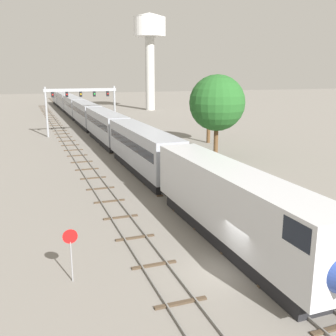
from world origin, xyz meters
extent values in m
plane|color=gray|center=(0.00, 0.00, 0.00)|extent=(400.00, 400.00, 0.00)
cube|color=slate|center=(1.28, 60.00, 0.08)|extent=(0.07, 200.00, 0.16)
cube|color=slate|center=(2.72, 60.00, 0.08)|extent=(0.07, 200.00, 0.16)
cube|color=#473828|center=(2.00, -2.00, 0.05)|extent=(2.60, 0.24, 0.10)
cube|color=#473828|center=(2.00, 2.00, 0.05)|extent=(2.60, 0.24, 0.10)
cube|color=#473828|center=(2.00, 6.00, 0.05)|extent=(2.60, 0.24, 0.10)
cube|color=#473828|center=(2.00, 10.00, 0.05)|extent=(2.60, 0.24, 0.10)
cube|color=#473828|center=(2.00, 14.00, 0.05)|extent=(2.60, 0.24, 0.10)
cube|color=#473828|center=(2.00, 18.00, 0.05)|extent=(2.60, 0.24, 0.10)
cube|color=#473828|center=(2.00, 22.00, 0.05)|extent=(2.60, 0.24, 0.10)
cube|color=#473828|center=(2.00, 26.00, 0.05)|extent=(2.60, 0.24, 0.10)
cube|color=#473828|center=(2.00, 30.00, 0.05)|extent=(2.60, 0.24, 0.10)
cube|color=#473828|center=(2.00, 34.00, 0.05)|extent=(2.60, 0.24, 0.10)
cube|color=#473828|center=(2.00, 38.00, 0.05)|extent=(2.60, 0.24, 0.10)
cube|color=#473828|center=(2.00, 42.00, 0.05)|extent=(2.60, 0.24, 0.10)
cube|color=#473828|center=(2.00, 46.00, 0.05)|extent=(2.60, 0.24, 0.10)
cube|color=#473828|center=(2.00, 50.00, 0.05)|extent=(2.60, 0.24, 0.10)
cube|color=#473828|center=(2.00, 54.00, 0.05)|extent=(2.60, 0.24, 0.10)
cube|color=#473828|center=(2.00, 58.00, 0.05)|extent=(2.60, 0.24, 0.10)
cube|color=#473828|center=(2.00, 62.00, 0.05)|extent=(2.60, 0.24, 0.10)
cube|color=#473828|center=(2.00, 66.00, 0.05)|extent=(2.60, 0.24, 0.10)
cube|color=#473828|center=(2.00, 70.00, 0.05)|extent=(2.60, 0.24, 0.10)
cube|color=#473828|center=(2.00, 74.00, 0.05)|extent=(2.60, 0.24, 0.10)
cube|color=#473828|center=(2.00, 78.00, 0.05)|extent=(2.60, 0.24, 0.10)
cube|color=#473828|center=(2.00, 82.00, 0.05)|extent=(2.60, 0.24, 0.10)
cube|color=#473828|center=(2.00, 86.00, 0.05)|extent=(2.60, 0.24, 0.10)
cube|color=#473828|center=(2.00, 90.00, 0.05)|extent=(2.60, 0.24, 0.10)
cube|color=#473828|center=(2.00, 94.00, 0.05)|extent=(2.60, 0.24, 0.10)
cube|color=#473828|center=(2.00, 98.00, 0.05)|extent=(2.60, 0.24, 0.10)
cube|color=#473828|center=(2.00, 102.00, 0.05)|extent=(2.60, 0.24, 0.10)
cube|color=#473828|center=(2.00, 106.00, 0.05)|extent=(2.60, 0.24, 0.10)
cube|color=#473828|center=(2.00, 110.00, 0.05)|extent=(2.60, 0.24, 0.10)
cube|color=#473828|center=(2.00, 114.00, 0.05)|extent=(2.60, 0.24, 0.10)
cube|color=#473828|center=(2.00, 118.00, 0.05)|extent=(2.60, 0.24, 0.10)
cube|color=#473828|center=(2.00, 122.00, 0.05)|extent=(2.60, 0.24, 0.10)
cube|color=#473828|center=(2.00, 126.00, 0.05)|extent=(2.60, 0.24, 0.10)
cube|color=#473828|center=(2.00, 130.00, 0.05)|extent=(2.60, 0.24, 0.10)
cube|color=#473828|center=(2.00, 134.00, 0.05)|extent=(2.60, 0.24, 0.10)
cube|color=#473828|center=(2.00, 138.00, 0.05)|extent=(2.60, 0.24, 0.10)
cube|color=#473828|center=(2.00, 142.00, 0.05)|extent=(2.60, 0.24, 0.10)
cube|color=#473828|center=(2.00, 146.00, 0.05)|extent=(2.60, 0.24, 0.10)
cube|color=#473828|center=(2.00, 150.00, 0.05)|extent=(2.60, 0.24, 0.10)
cube|color=#473828|center=(2.00, 154.00, 0.05)|extent=(2.60, 0.24, 0.10)
cube|color=#473828|center=(2.00, 158.00, 0.05)|extent=(2.60, 0.24, 0.10)
cube|color=slate|center=(-4.22, 40.00, 0.08)|extent=(0.07, 160.00, 0.16)
cube|color=slate|center=(-2.78, 40.00, 0.08)|extent=(0.07, 160.00, 0.16)
cube|color=#473828|center=(-3.50, -2.00, 0.05)|extent=(2.60, 0.24, 0.10)
cube|color=#473828|center=(-3.50, 2.00, 0.05)|extent=(2.60, 0.24, 0.10)
cube|color=#473828|center=(-3.50, 6.00, 0.05)|extent=(2.60, 0.24, 0.10)
cube|color=#473828|center=(-3.50, 10.00, 0.05)|extent=(2.60, 0.24, 0.10)
cube|color=#473828|center=(-3.50, 14.00, 0.05)|extent=(2.60, 0.24, 0.10)
cube|color=#473828|center=(-3.50, 18.00, 0.05)|extent=(2.60, 0.24, 0.10)
cube|color=#473828|center=(-3.50, 22.00, 0.05)|extent=(2.60, 0.24, 0.10)
cube|color=#473828|center=(-3.50, 26.00, 0.05)|extent=(2.60, 0.24, 0.10)
cube|color=#473828|center=(-3.50, 30.00, 0.05)|extent=(2.60, 0.24, 0.10)
cube|color=#473828|center=(-3.50, 34.00, 0.05)|extent=(2.60, 0.24, 0.10)
cube|color=#473828|center=(-3.50, 38.00, 0.05)|extent=(2.60, 0.24, 0.10)
cube|color=#473828|center=(-3.50, 42.00, 0.05)|extent=(2.60, 0.24, 0.10)
cube|color=#473828|center=(-3.50, 46.00, 0.05)|extent=(2.60, 0.24, 0.10)
cube|color=#473828|center=(-3.50, 50.00, 0.05)|extent=(2.60, 0.24, 0.10)
cube|color=#473828|center=(-3.50, 54.00, 0.05)|extent=(2.60, 0.24, 0.10)
cube|color=#473828|center=(-3.50, 58.00, 0.05)|extent=(2.60, 0.24, 0.10)
cube|color=#473828|center=(-3.50, 62.00, 0.05)|extent=(2.60, 0.24, 0.10)
cube|color=#473828|center=(-3.50, 66.00, 0.05)|extent=(2.60, 0.24, 0.10)
cube|color=#473828|center=(-3.50, 70.00, 0.05)|extent=(2.60, 0.24, 0.10)
cube|color=#473828|center=(-3.50, 74.00, 0.05)|extent=(2.60, 0.24, 0.10)
cube|color=#473828|center=(-3.50, 78.00, 0.05)|extent=(2.60, 0.24, 0.10)
cube|color=#473828|center=(-3.50, 82.00, 0.05)|extent=(2.60, 0.24, 0.10)
cube|color=#473828|center=(-3.50, 86.00, 0.05)|extent=(2.60, 0.24, 0.10)
cube|color=#473828|center=(-3.50, 90.00, 0.05)|extent=(2.60, 0.24, 0.10)
cube|color=#473828|center=(-3.50, 94.00, 0.05)|extent=(2.60, 0.24, 0.10)
cube|color=#473828|center=(-3.50, 98.00, 0.05)|extent=(2.60, 0.24, 0.10)
cube|color=#473828|center=(-3.50, 102.00, 0.05)|extent=(2.60, 0.24, 0.10)
cube|color=#473828|center=(-3.50, 106.00, 0.05)|extent=(2.60, 0.24, 0.10)
cube|color=#473828|center=(-3.50, 110.00, 0.05)|extent=(2.60, 0.24, 0.10)
cube|color=#473828|center=(-3.50, 114.00, 0.05)|extent=(2.60, 0.24, 0.10)
cube|color=#473828|center=(-3.50, 118.00, 0.05)|extent=(2.60, 0.24, 0.10)
cube|color=silver|center=(2.00, 3.25, 2.90)|extent=(3.00, 18.49, 3.80)
cube|color=black|center=(2.00, -4.80, 4.04)|extent=(3.04, 1.80, 1.10)
cube|color=black|center=(2.00, 3.25, 0.50)|extent=(2.52, 16.64, 1.00)
cube|color=#9EA3AD|center=(2.00, 22.74, 2.90)|extent=(3.00, 18.49, 3.80)
cube|color=black|center=(2.00, 22.74, 3.30)|extent=(3.04, 17.01, 0.90)
cube|color=black|center=(2.00, 22.74, 0.50)|extent=(2.52, 16.64, 1.00)
cube|color=#9EA3AD|center=(2.00, 42.23, 2.90)|extent=(3.00, 18.49, 3.80)
cube|color=black|center=(2.00, 42.23, 3.30)|extent=(3.04, 17.01, 0.90)
cube|color=black|center=(2.00, 42.23, 0.50)|extent=(2.52, 16.64, 1.00)
cube|color=#9EA3AD|center=(2.00, 61.72, 2.90)|extent=(3.00, 18.49, 3.80)
cube|color=black|center=(2.00, 61.72, 3.30)|extent=(3.04, 17.01, 0.90)
cube|color=black|center=(2.00, 61.72, 0.50)|extent=(2.52, 16.64, 1.00)
cube|color=#9EA3AD|center=(2.00, 81.21, 2.90)|extent=(3.00, 18.49, 3.80)
cube|color=black|center=(2.00, 81.21, 3.30)|extent=(3.04, 17.01, 0.90)
cube|color=black|center=(2.00, 81.21, 0.50)|extent=(2.52, 16.64, 1.00)
cube|color=#9EA3AD|center=(2.00, 100.70, 2.90)|extent=(3.00, 18.49, 3.80)
cube|color=black|center=(2.00, 100.70, 3.30)|extent=(3.04, 17.01, 0.90)
cube|color=black|center=(2.00, 100.70, 0.50)|extent=(2.52, 16.64, 1.00)
cube|color=#9EA3AD|center=(2.00, 120.19, 2.90)|extent=(3.00, 18.49, 3.80)
cube|color=black|center=(2.00, 120.19, 3.30)|extent=(3.04, 17.01, 0.90)
cube|color=black|center=(2.00, 120.19, 0.50)|extent=(2.52, 16.64, 1.00)
cylinder|color=#999BA0|center=(-6.00, 51.41, 4.15)|extent=(0.36, 0.36, 8.30)
cylinder|color=#999BA0|center=(5.50, 51.41, 4.15)|extent=(0.36, 0.36, 8.30)
cube|color=#999BA0|center=(-0.25, 51.41, 7.70)|extent=(12.10, 0.36, 0.50)
cube|color=black|center=(-4.85, 51.46, 7.00)|extent=(0.44, 0.32, 0.90)
sphere|color=red|center=(-4.85, 51.27, 7.00)|extent=(0.28, 0.28, 0.28)
cube|color=black|center=(-2.55, 51.46, 7.00)|extent=(0.44, 0.32, 0.90)
sphere|color=red|center=(-2.55, 51.27, 7.00)|extent=(0.28, 0.28, 0.28)
cube|color=black|center=(-0.25, 51.46, 7.00)|extent=(0.44, 0.32, 0.90)
sphere|color=yellow|center=(-0.25, 51.27, 7.00)|extent=(0.28, 0.28, 0.28)
cube|color=black|center=(2.05, 51.46, 7.00)|extent=(0.44, 0.32, 0.90)
sphere|color=green|center=(2.05, 51.27, 7.00)|extent=(0.28, 0.28, 0.28)
cube|color=black|center=(4.35, 51.46, 7.00)|extent=(0.44, 0.32, 0.90)
sphere|color=red|center=(4.35, 51.27, 7.00)|extent=(0.28, 0.28, 0.28)
cylinder|color=beige|center=(25.16, 92.68, 10.17)|extent=(2.60, 2.60, 20.34)
cylinder|color=white|center=(25.16, 92.68, 22.87)|extent=(8.88, 8.88, 5.07)
cone|color=white|center=(25.16, 92.68, 26.01)|extent=(9.05, 9.05, 1.20)
cylinder|color=gray|center=(-8.00, 1.86, 1.10)|extent=(0.08, 0.08, 2.20)
cylinder|color=red|center=(-8.00, 1.84, 2.50)|extent=(0.76, 0.03, 0.76)
cylinder|color=brown|center=(13.11, 27.26, 2.22)|extent=(0.56, 0.56, 4.44)
sphere|color=#235B23|center=(13.11, 27.26, 6.88)|extent=(6.98, 6.98, 6.98)
cylinder|color=brown|center=(16.89, 37.21, 2.55)|extent=(0.56, 0.56, 5.11)
sphere|color=#427F2D|center=(16.89, 37.21, 6.91)|extent=(5.16, 5.16, 5.16)
camera|label=1|loc=(-9.75, -17.27, 10.54)|focal=42.24mm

